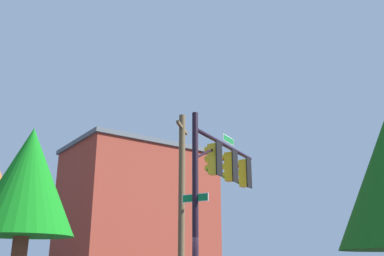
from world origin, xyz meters
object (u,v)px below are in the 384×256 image
(tree_near, at_px, (28,182))
(signal_pole_assembly, at_px, (220,178))
(brick_building, at_px, (137,218))
(utility_pole, at_px, (182,203))

(tree_near, bearing_deg, signal_pole_assembly, -10.30)
(signal_pole_assembly, xyz_separation_m, brick_building, (4.88, 14.99, 0.17))
(brick_building, bearing_deg, utility_pole, -110.06)
(tree_near, xyz_separation_m, brick_building, (11.26, 13.83, 0.85))
(brick_building, bearing_deg, signal_pole_assembly, -108.03)
(utility_pole, distance_m, brick_building, 12.38)
(signal_pole_assembly, xyz_separation_m, utility_pole, (0.64, 3.38, -0.46))
(signal_pole_assembly, distance_m, tree_near, 6.52)
(signal_pole_assembly, relative_size, utility_pole, 0.80)
(signal_pole_assembly, relative_size, tree_near, 1.16)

